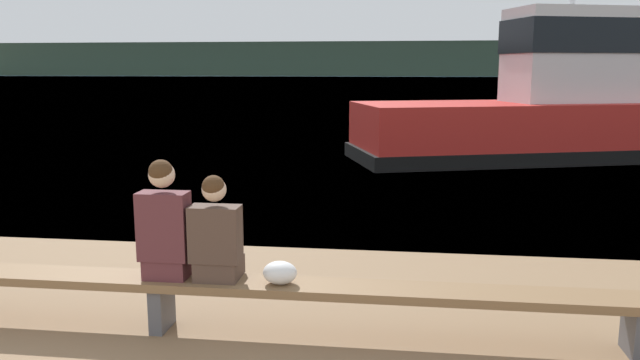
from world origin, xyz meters
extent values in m
plane|color=teal|center=(0.00, 125.99, 0.00)|extent=(240.00, 240.00, 0.00)
cube|color=#2D3D2D|center=(0.00, 178.48, 4.70)|extent=(600.00, 12.00, 9.40)
cube|color=brown|center=(0.24, 3.37, 0.43)|extent=(8.50, 0.40, 0.07)
cube|color=#515156|center=(4.19, 3.37, 0.20)|extent=(0.12, 0.34, 0.40)
cube|color=#515156|center=(0.24, 3.37, 0.20)|extent=(0.12, 0.34, 0.40)
cube|color=#56282D|center=(0.30, 3.43, 0.56)|extent=(0.37, 0.36, 0.17)
cube|color=#56282D|center=(0.30, 3.35, 0.94)|extent=(0.43, 0.22, 0.59)
sphere|color=beige|center=(0.30, 3.35, 1.39)|extent=(0.22, 0.22, 0.22)
sphere|color=#472D19|center=(0.30, 3.34, 1.41)|extent=(0.21, 0.21, 0.21)
cube|color=#4C382D|center=(0.75, 3.43, 0.56)|extent=(0.37, 0.36, 0.17)
cube|color=#4C382D|center=(0.75, 3.35, 0.89)|extent=(0.43, 0.22, 0.48)
sphere|color=beige|center=(0.75, 3.35, 1.27)|extent=(0.21, 0.21, 0.21)
sphere|color=#472D19|center=(0.75, 3.34, 1.30)|extent=(0.19, 0.19, 0.19)
ellipsoid|color=white|center=(1.30, 3.35, 0.57)|extent=(0.29, 0.24, 0.20)
cube|color=red|center=(6.25, 14.86, 0.71)|extent=(10.60, 5.84, 1.42)
cube|color=black|center=(6.25, 14.86, 0.17)|extent=(10.83, 6.01, 0.34)
cube|color=silver|center=(6.74, 15.02, 2.57)|extent=(3.93, 2.71, 2.30)
cube|color=black|center=(6.74, 15.02, 3.03)|extent=(4.01, 2.79, 0.83)
camera|label=1|loc=(2.29, -1.60, 2.27)|focal=35.00mm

